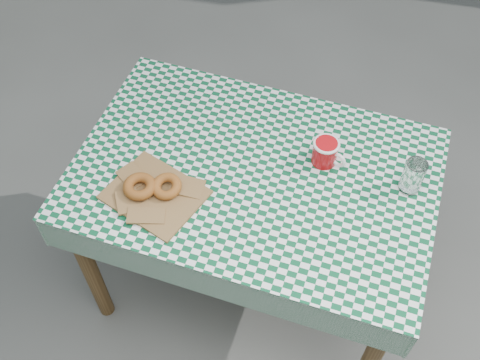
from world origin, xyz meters
name	(u,v)px	position (x,y,z in m)	size (l,w,h in m)	color
ground	(264,260)	(0.00, 0.00, 0.00)	(60.00, 60.00, 0.00)	#4F4F4A
table	(252,233)	(-0.04, -0.10, 0.38)	(1.18, 0.79, 0.75)	brown
tablecloth	(254,173)	(-0.04, -0.10, 0.75)	(1.20, 0.81, 0.01)	#0B4B2A
paper_bag	(155,194)	(-0.33, -0.27, 0.76)	(0.29, 0.23, 0.02)	olive
bagel_front	(140,186)	(-0.38, -0.26, 0.79)	(0.11, 0.11, 0.03)	brown
bagel_back	(166,186)	(-0.30, -0.24, 0.79)	(0.10, 0.10, 0.03)	#94561E
coffee_mug	(325,152)	(0.18, 0.00, 0.80)	(0.17, 0.17, 0.09)	#AA0A0F
drinking_glass	(413,176)	(0.46, -0.05, 0.82)	(0.07, 0.07, 0.12)	white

